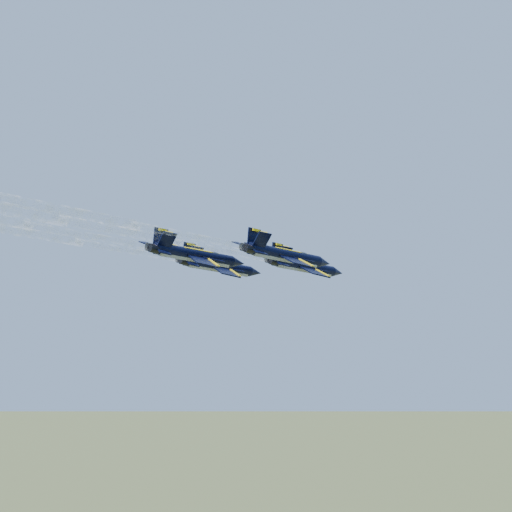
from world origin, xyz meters
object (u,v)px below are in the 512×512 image
Objects in this scene: jet_lead at (305,266)px; jet_right at (287,256)px; jet_left at (220,266)px; jet_slot at (196,255)px.

jet_lead is 1.00× the size of jet_right.
jet_lead is at bearing 125.81° from jet_right.
jet_right is (18.16, -4.82, 0.00)m from jet_left.
jet_left is at bearing -129.36° from jet_lead.
jet_lead and jet_slot have the same top height.
jet_lead is 15.85m from jet_right.
jet_right and jet_slot have the same top height.
jet_lead and jet_right have the same top height.
jet_left is 1.00× the size of jet_slot.
jet_right is at bearing -54.19° from jet_lead.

